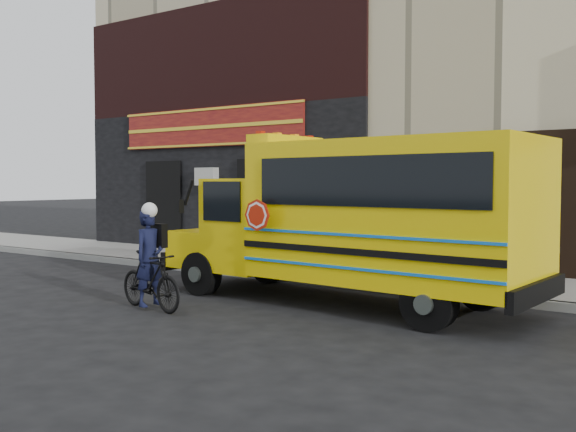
# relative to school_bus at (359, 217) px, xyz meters

# --- Properties ---
(ground) EXTENTS (120.00, 120.00, 0.00)m
(ground) POSITION_rel_school_bus_xyz_m (-2.13, -1.12, -1.51)
(ground) COLOR black
(ground) RESTS_ON ground
(curb) EXTENTS (40.00, 0.20, 0.15)m
(curb) POSITION_rel_school_bus_xyz_m (-2.13, 1.48, -1.43)
(curb) COLOR gray
(curb) RESTS_ON ground
(sidewalk) EXTENTS (40.00, 3.00, 0.15)m
(sidewalk) POSITION_rel_school_bus_xyz_m (-2.13, 2.98, -1.43)
(sidewalk) COLOR gray
(sidewalk) RESTS_ON ground
(building) EXTENTS (20.00, 10.70, 12.00)m
(building) POSITION_rel_school_bus_xyz_m (-2.18, 9.33, 4.62)
(building) COLOR beige
(building) RESTS_ON sidewalk
(school_bus) EXTENTS (7.04, 2.66, 2.92)m
(school_bus) POSITION_rel_school_bus_xyz_m (0.00, 0.00, 0.00)
(school_bus) COLOR black
(school_bus) RESTS_ON ground
(bicycle) EXTENTS (1.65, 0.71, 0.96)m
(bicycle) POSITION_rel_school_bus_xyz_m (-2.63, -2.24, -1.03)
(bicycle) COLOR black
(bicycle) RESTS_ON ground
(cyclist) EXTENTS (0.40, 0.59, 1.59)m
(cyclist) POSITION_rel_school_bus_xyz_m (-2.72, -2.16, -0.71)
(cyclist) COLOR black
(cyclist) RESTS_ON ground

